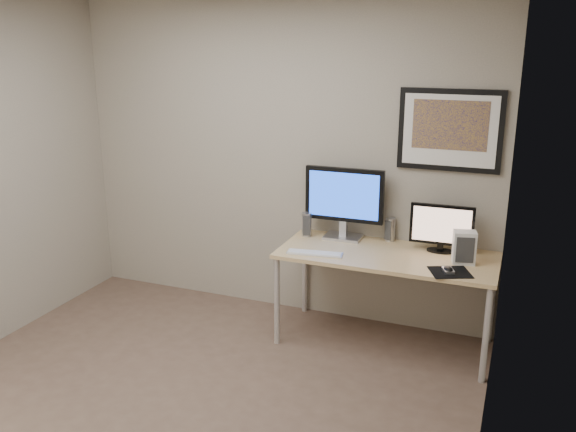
{
  "coord_description": "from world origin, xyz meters",
  "views": [
    {
      "loc": [
        1.88,
        -2.88,
        2.27
      ],
      "look_at": [
        0.31,
        1.1,
        1.01
      ],
      "focal_mm": 38.0,
      "sensor_mm": 36.0,
      "label": 1
    }
  ],
  "objects_px": {
    "desk": "(387,262)",
    "framed_art": "(450,130)",
    "monitor_large": "(344,200)",
    "fan_unit": "(464,247)",
    "monitor_tv": "(442,227)",
    "speaker_right": "(390,229)",
    "keyboard": "(315,253)",
    "speaker_left": "(307,224)"
  },
  "relations": [
    {
      "from": "desk",
      "to": "keyboard",
      "type": "relative_size",
      "value": 3.87
    },
    {
      "from": "desk",
      "to": "monitor_tv",
      "type": "height_order",
      "value": "monitor_tv"
    },
    {
      "from": "speaker_right",
      "to": "monitor_tv",
      "type": "bearing_deg",
      "value": 0.87
    },
    {
      "from": "monitor_large",
      "to": "speaker_left",
      "type": "relative_size",
      "value": 3.22
    },
    {
      "from": "monitor_large",
      "to": "fan_unit",
      "type": "height_order",
      "value": "monitor_large"
    },
    {
      "from": "speaker_right",
      "to": "keyboard",
      "type": "height_order",
      "value": "speaker_right"
    },
    {
      "from": "desk",
      "to": "fan_unit",
      "type": "height_order",
      "value": "fan_unit"
    },
    {
      "from": "fan_unit",
      "to": "framed_art",
      "type": "bearing_deg",
      "value": 107.88
    },
    {
      "from": "monitor_tv",
      "to": "speaker_right",
      "type": "distance_m",
      "value": 0.44
    },
    {
      "from": "monitor_tv",
      "to": "keyboard",
      "type": "bearing_deg",
      "value": -157.31
    },
    {
      "from": "framed_art",
      "to": "monitor_tv",
      "type": "relative_size",
      "value": 1.61
    },
    {
      "from": "framed_art",
      "to": "keyboard",
      "type": "height_order",
      "value": "framed_art"
    },
    {
      "from": "keyboard",
      "to": "speaker_right",
      "type": "bearing_deg",
      "value": 40.5
    },
    {
      "from": "monitor_tv",
      "to": "speaker_left",
      "type": "distance_m",
      "value": 1.06
    },
    {
      "from": "framed_art",
      "to": "speaker_right",
      "type": "height_order",
      "value": "framed_art"
    },
    {
      "from": "monitor_large",
      "to": "speaker_left",
      "type": "xyz_separation_m",
      "value": [
        -0.29,
        -0.05,
        -0.22
      ]
    },
    {
      "from": "monitor_large",
      "to": "fan_unit",
      "type": "xyz_separation_m",
      "value": [
        0.95,
        -0.22,
        -0.2
      ]
    },
    {
      "from": "framed_art",
      "to": "fan_unit",
      "type": "xyz_separation_m",
      "value": [
        0.2,
        -0.33,
        -0.77
      ]
    },
    {
      "from": "desk",
      "to": "monitor_tv",
      "type": "bearing_deg",
      "value": 26.55
    },
    {
      "from": "desk",
      "to": "speaker_right",
      "type": "bearing_deg",
      "value": 98.52
    },
    {
      "from": "speaker_left",
      "to": "speaker_right",
      "type": "distance_m",
      "value": 0.67
    },
    {
      "from": "framed_art",
      "to": "keyboard",
      "type": "distance_m",
      "value": 1.34
    },
    {
      "from": "speaker_right",
      "to": "fan_unit",
      "type": "bearing_deg",
      "value": -9.41
    },
    {
      "from": "monitor_tv",
      "to": "fan_unit",
      "type": "relative_size",
      "value": 1.97
    },
    {
      "from": "speaker_right",
      "to": "fan_unit",
      "type": "relative_size",
      "value": 0.78
    },
    {
      "from": "monitor_tv",
      "to": "speaker_left",
      "type": "bearing_deg",
      "value": 178.61
    },
    {
      "from": "desk",
      "to": "keyboard",
      "type": "height_order",
      "value": "keyboard"
    },
    {
      "from": "monitor_tv",
      "to": "fan_unit",
      "type": "height_order",
      "value": "monitor_tv"
    },
    {
      "from": "speaker_left",
      "to": "keyboard",
      "type": "bearing_deg",
      "value": -81.6
    },
    {
      "from": "speaker_right",
      "to": "desk",
      "type": "bearing_deg",
      "value": -63.77
    },
    {
      "from": "speaker_left",
      "to": "keyboard",
      "type": "relative_size",
      "value": 0.47
    },
    {
      "from": "framed_art",
      "to": "monitor_large",
      "type": "height_order",
      "value": "framed_art"
    },
    {
      "from": "speaker_right",
      "to": "fan_unit",
      "type": "height_order",
      "value": "fan_unit"
    },
    {
      "from": "desk",
      "to": "framed_art",
      "type": "xyz_separation_m",
      "value": [
        0.35,
        0.33,
        0.96
      ]
    },
    {
      "from": "speaker_right",
      "to": "keyboard",
      "type": "xyz_separation_m",
      "value": [
        -0.45,
        -0.51,
        -0.09
      ]
    },
    {
      "from": "monitor_large",
      "to": "monitor_tv",
      "type": "relative_size",
      "value": 1.35
    },
    {
      "from": "speaker_left",
      "to": "monitor_tv",
      "type": "bearing_deg",
      "value": -19.05
    },
    {
      "from": "monitor_large",
      "to": "fan_unit",
      "type": "distance_m",
      "value": 1.0
    },
    {
      "from": "speaker_left",
      "to": "fan_unit",
      "type": "xyz_separation_m",
      "value": [
        1.25,
        -0.18,
        0.02
      ]
    },
    {
      "from": "monitor_tv",
      "to": "monitor_large",
      "type": "bearing_deg",
      "value": 175.08
    },
    {
      "from": "fan_unit",
      "to": "monitor_large",
      "type": "bearing_deg",
      "value": 154.06
    },
    {
      "from": "fan_unit",
      "to": "desk",
      "type": "bearing_deg",
      "value": 167.24
    }
  ]
}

